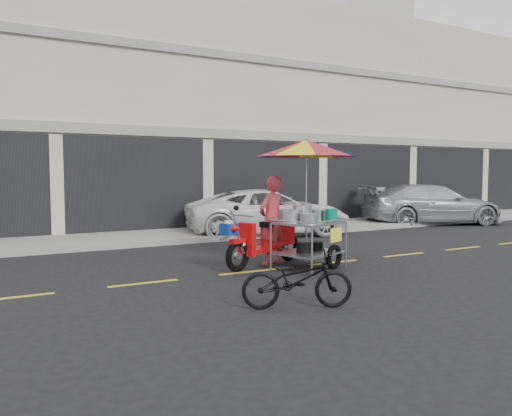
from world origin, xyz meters
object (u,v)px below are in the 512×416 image
white_pickup (268,212)px  near_bicycle (297,280)px  silver_pickup (431,204)px  food_vendor_rig (294,186)px

white_pickup → near_bicycle: (-3.79, -7.24, -0.28)m
white_pickup → silver_pickup: (6.71, -0.23, 0.04)m
food_vendor_rig → near_bicycle: bearing=-142.2°
white_pickup → food_vendor_rig: food_vendor_rig is taller
silver_pickup → food_vendor_rig: food_vendor_rig is taller
white_pickup → near_bicycle: size_ratio=3.21×
white_pickup → food_vendor_rig: (-2.17, -4.67, 0.92)m
silver_pickup → food_vendor_rig: size_ratio=1.67×
white_pickup → silver_pickup: bearing=-78.8°
white_pickup → silver_pickup: silver_pickup is taller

